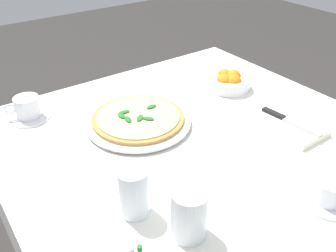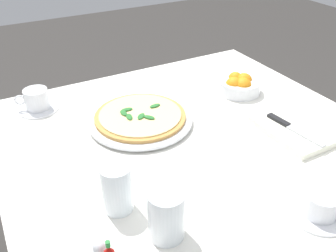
% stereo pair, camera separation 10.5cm
% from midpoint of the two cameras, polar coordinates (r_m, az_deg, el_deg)
% --- Properties ---
extents(dining_table, '(1.06, 1.06, 0.74)m').
position_cam_midpoint_polar(dining_table, '(1.11, 7.13, -8.28)').
color(dining_table, white).
rests_on(dining_table, ground_plane).
extents(pizza_plate, '(0.32, 0.32, 0.02)m').
position_cam_midpoint_polar(pizza_plate, '(1.10, -1.66, 0.93)').
color(pizza_plate, white).
rests_on(pizza_plate, dining_table).
extents(pizza, '(0.28, 0.28, 0.02)m').
position_cam_midpoint_polar(pizza, '(1.09, -1.68, 1.55)').
color(pizza, '#C68E47').
rests_on(pizza, pizza_plate).
extents(coffee_cup_far_left, '(0.13, 0.13, 0.07)m').
position_cam_midpoint_polar(coffee_cup_far_left, '(1.21, -17.74, 3.77)').
color(coffee_cup_far_left, white).
rests_on(coffee_cup_far_left, dining_table).
extents(coffee_cup_back_corner, '(0.13, 0.13, 0.06)m').
position_cam_midpoint_polar(coffee_cup_back_corner, '(0.88, 26.28, -11.35)').
color(coffee_cup_back_corner, white).
rests_on(coffee_cup_back_corner, dining_table).
extents(water_glass_far_right, '(0.08, 0.08, 0.11)m').
position_cam_midpoint_polar(water_glass_far_right, '(0.74, 3.93, -14.32)').
color(water_glass_far_right, white).
rests_on(water_glass_far_right, dining_table).
extents(water_glass_near_left, '(0.07, 0.07, 0.12)m').
position_cam_midpoint_polar(water_glass_near_left, '(0.79, -4.23, -10.31)').
color(water_glass_near_left, white).
rests_on(water_glass_near_left, dining_table).
extents(napkin_folded, '(0.22, 0.13, 0.02)m').
position_cam_midpoint_polar(napkin_folded, '(1.12, 21.36, -0.90)').
color(napkin_folded, white).
rests_on(napkin_folded, dining_table).
extents(dinner_knife, '(0.20, 0.04, 0.01)m').
position_cam_midpoint_polar(dinner_knife, '(1.11, 21.62, -0.37)').
color(dinner_knife, silver).
rests_on(dinner_knife, napkin_folded).
extents(citrus_bowl, '(0.15, 0.15, 0.07)m').
position_cam_midpoint_polar(citrus_bowl, '(1.30, 13.47, 6.28)').
color(citrus_bowl, white).
rests_on(citrus_bowl, dining_table).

